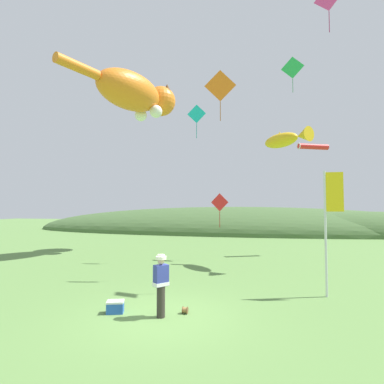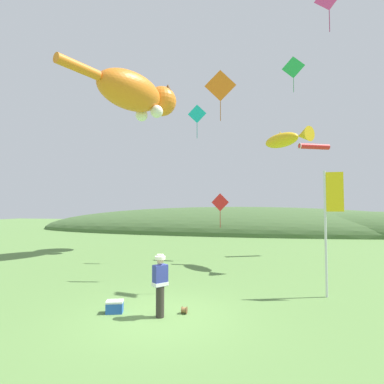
{
  "view_description": "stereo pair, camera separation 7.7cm",
  "coord_description": "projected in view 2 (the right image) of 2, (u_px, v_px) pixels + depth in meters",
  "views": [
    {
      "loc": [
        2.66,
        -8.33,
        3.15
      ],
      "look_at": [
        0.0,
        4.0,
        3.77
      ],
      "focal_mm": 28.0,
      "sensor_mm": 36.0,
      "label": 1
    },
    {
      "loc": [
        2.74,
        -8.31,
        3.15
      ],
      "look_at": [
        0.0,
        4.0,
        3.77
      ],
      "focal_mm": 28.0,
      "sensor_mm": 36.0,
      "label": 2
    }
  ],
  "objects": [
    {
      "name": "kite_tube_streamer",
      "position": [
        314.0,
        146.0,
        19.81
      ],
      "size": [
        2.14,
        1.22,
        0.44
      ],
      "color": "red"
    },
    {
      "name": "kite_diamond_red",
      "position": [
        220.0,
        203.0,
        16.69
      ],
      "size": [
        1.0,
        0.2,
        1.91
      ],
      "color": "red"
    },
    {
      "name": "kite_diamond_teal",
      "position": [
        197.0,
        114.0,
        17.56
      ],
      "size": [
        1.11,
        0.04,
        2.01
      ],
      "color": "#19BFBF"
    },
    {
      "name": "kite_diamond_orange",
      "position": [
        220.0,
        86.0,
        13.58
      ],
      "size": [
        1.44,
        0.18,
        2.35
      ],
      "color": "orange"
    },
    {
      "name": "kite_giant_cat",
      "position": [
        138.0,
        95.0,
        20.77
      ],
      "size": [
        4.68,
        9.09,
        2.92
      ],
      "color": "orange"
    },
    {
      "name": "distant_hill_ridge",
      "position": [
        256.0,
        232.0,
        37.17
      ],
      "size": [
        55.37,
        15.4,
        6.27
      ],
      "color": "#426033",
      "rests_on": "ground"
    },
    {
      "name": "festival_attendant",
      "position": [
        160.0,
        283.0,
        8.58
      ],
      "size": [
        0.47,
        0.49,
        1.77
      ],
      "color": "#332D28",
      "rests_on": "ground"
    },
    {
      "name": "kite_fish_windsock",
      "position": [
        286.0,
        139.0,
        15.92
      ],
      "size": [
        2.58,
        2.64,
        0.89
      ],
      "color": "gold"
    },
    {
      "name": "ground_plane",
      "position": [
        162.0,
        317.0,
        8.54
      ],
      "size": [
        120.0,
        120.0,
        0.0
      ],
      "primitive_type": "plane",
      "color": "#5B8442"
    },
    {
      "name": "picnic_cooler",
      "position": [
        115.0,
        307.0,
        8.89
      ],
      "size": [
        0.56,
        0.46,
        0.36
      ],
      "color": "blue",
      "rests_on": "ground"
    },
    {
      "name": "kite_diamond_green",
      "position": [
        293.0,
        68.0,
        18.91
      ],
      "size": [
        1.39,
        0.32,
        2.32
      ],
      "color": "green"
    },
    {
      "name": "kite_spool",
      "position": [
        184.0,
        310.0,
        8.82
      ],
      "size": [
        0.16,
        0.21,
        0.21
      ],
      "color": "olive",
      "rests_on": "ground"
    },
    {
      "name": "festival_banner_pole",
      "position": [
        330.0,
        214.0,
        10.54
      ],
      "size": [
        0.66,
        0.08,
        4.43
      ],
      "color": "silver",
      "rests_on": "ground"
    }
  ]
}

